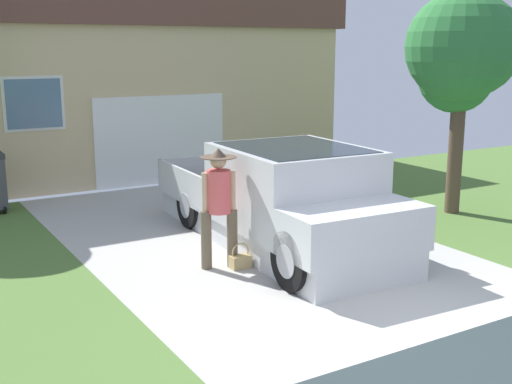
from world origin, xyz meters
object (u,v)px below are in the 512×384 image
at_px(person_with_hat, 219,200).
at_px(house_with_garage, 103,79).
at_px(handbag, 240,260).
at_px(pickup_truck, 288,202).
at_px(front_yard_tree, 464,52).

xyz_separation_m(person_with_hat, house_with_garage, (1.29, 8.96, 1.29)).
relative_size(handbag, house_with_garage, 0.03).
xyz_separation_m(pickup_truck, house_with_garage, (-0.05, 8.68, 1.54)).
bearing_deg(house_with_garage, front_yard_tree, -64.47).
height_order(pickup_truck, handbag, pickup_truck).
relative_size(person_with_hat, front_yard_tree, 0.42).
relative_size(handbag, front_yard_tree, 0.09).
height_order(handbag, front_yard_tree, front_yard_tree).
relative_size(person_with_hat, house_with_garage, 0.16).
distance_m(handbag, house_with_garage, 9.45).
xyz_separation_m(person_with_hat, front_yard_tree, (5.32, 0.54, 2.01)).
relative_size(pickup_truck, person_with_hat, 3.14).
bearing_deg(front_yard_tree, house_with_garage, 115.53).
distance_m(person_with_hat, front_yard_tree, 5.71).
relative_size(pickup_truck, handbag, 14.59).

